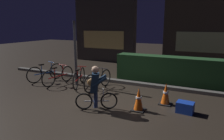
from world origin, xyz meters
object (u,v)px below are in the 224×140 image
parked_bike_left_mid (58,76)px  parked_bike_center_right (98,80)px  traffic_cone_far (166,94)px  parked_bike_center_left (79,78)px  parked_bike_leftmost (46,73)px  blue_crate (185,107)px  traffic_cone_near (139,99)px  street_post (75,54)px  cyclist (95,88)px

parked_bike_left_mid → parked_bike_center_right: size_ratio=0.99×
traffic_cone_far → parked_bike_left_mid: bearing=176.0°
parked_bike_center_left → traffic_cone_far: 3.42m
parked_bike_leftmost → blue_crate: parked_bike_leftmost is taller
traffic_cone_near → parked_bike_left_mid: bearing=163.8°
parked_bike_leftmost → blue_crate: size_ratio=3.70×
parked_bike_center_left → blue_crate: size_ratio=3.48×
blue_crate → traffic_cone_near: bearing=-161.4°
parked_bike_center_right → blue_crate: 3.24m
blue_crate → parked_bike_center_right: bearing=165.9°
traffic_cone_far → blue_crate: bearing=-32.0°
street_post → traffic_cone_far: bearing=-8.3°
parked_bike_leftmost → parked_bike_center_right: bearing=-73.5°
parked_bike_center_left → cyclist: (1.69, -1.64, 0.29)m
parked_bike_center_left → cyclist: cyclist is taller
parked_bike_center_left → cyclist: bearing=-153.1°
parked_bike_center_left → parked_bike_center_right: size_ratio=0.94×
traffic_cone_near → parked_bike_leftmost: bearing=164.6°
parked_bike_center_right → parked_bike_leftmost: bearing=95.3°
cyclist → street_post: bearing=108.4°
parked_bike_left_mid → blue_crate: 4.96m
parked_bike_center_right → traffic_cone_far: (2.53, -0.41, -0.03)m
traffic_cone_near → blue_crate: (1.19, 0.40, -0.17)m
parked_bike_left_mid → parked_bike_center_right: parked_bike_center_right is taller
street_post → parked_bike_center_left: (0.19, -0.09, -0.90)m
parked_bike_leftmost → parked_bike_center_left: (1.71, -0.03, -0.02)m
parked_bike_leftmost → parked_bike_center_left: parked_bike_leftmost is taller
street_post → parked_bike_left_mid: 1.17m
traffic_cone_far → blue_crate: traffic_cone_far is taller
parked_bike_leftmost → parked_bike_left_mid: (0.80, -0.17, -0.01)m
parked_bike_left_mid → traffic_cone_far: parked_bike_left_mid is taller
parked_bike_left_mid → parked_bike_center_right: 1.77m
traffic_cone_near → blue_crate: traffic_cone_near is taller
parked_bike_left_mid → parked_bike_center_left: (0.91, 0.13, -0.00)m
parked_bike_leftmost → traffic_cone_far: bearing=-77.4°
traffic_cone_near → traffic_cone_far: size_ratio=1.00×
parked_bike_left_mid → street_post: bearing=-65.5°
parked_bike_leftmost → parked_bike_center_left: bearing=-73.3°
parked_bike_center_right → traffic_cone_far: 2.57m
street_post → traffic_cone_far: (3.59, -0.52, -0.92)m
parked_bike_left_mid → traffic_cone_near: size_ratio=2.46×
street_post → blue_crate: 4.42m
parked_bike_leftmost → blue_crate: bearing=-80.6°
traffic_cone_near → cyclist: size_ratio=0.53×
street_post → parked_bike_leftmost: (-1.52, -0.05, -0.89)m
parked_bike_leftmost → traffic_cone_far: size_ratio=2.48×
parked_bike_center_left → parked_bike_center_right: parked_bike_center_right is taller
parked_bike_leftmost → cyclist: 3.80m
traffic_cone_near → traffic_cone_far: (0.58, 0.78, -0.00)m
parked_bike_leftmost → blue_crate: 5.78m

